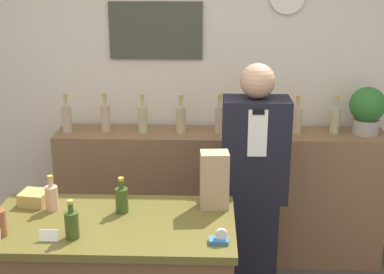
% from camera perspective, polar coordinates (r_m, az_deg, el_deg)
% --- Properties ---
extents(back_wall, '(5.20, 0.09, 2.70)m').
position_cam_1_polar(back_wall, '(4.03, 0.06, 6.24)').
color(back_wall, beige).
rests_on(back_wall, ground_plane).
extents(back_shelf, '(2.39, 0.37, 1.01)m').
position_cam_1_polar(back_shelf, '(4.05, 2.97, -6.35)').
color(back_shelf, brown).
rests_on(back_shelf, ground_plane).
extents(shopkeeper, '(0.41, 0.26, 1.61)m').
position_cam_1_polar(shopkeeper, '(3.43, 6.58, -5.63)').
color(shopkeeper, black).
rests_on(shopkeeper, ground_plane).
extents(potted_plant, '(0.25, 0.25, 0.34)m').
position_cam_1_polar(potted_plant, '(4.00, 18.19, 2.89)').
color(potted_plant, '#9E998E').
rests_on(potted_plant, back_shelf).
extents(paper_bag, '(0.16, 0.13, 0.31)m').
position_cam_1_polar(paper_bag, '(2.83, 2.40, -4.59)').
color(paper_bag, tan).
rests_on(paper_bag, display_counter).
extents(tape_dispenser, '(0.09, 0.06, 0.07)m').
position_cam_1_polar(tape_dispenser, '(2.53, 2.96, -10.76)').
color(tape_dispenser, '#2D66A8').
rests_on(tape_dispenser, display_counter).
extents(price_card_right, '(0.09, 0.02, 0.06)m').
position_cam_1_polar(price_card_right, '(2.63, -15.02, -10.11)').
color(price_card_right, white).
rests_on(price_card_right, display_counter).
extents(gift_box, '(0.16, 0.15, 0.07)m').
position_cam_1_polar(gift_box, '(3.03, -16.46, -6.23)').
color(gift_box, tan).
rests_on(gift_box, display_counter).
extents(counter_bottle_1, '(0.07, 0.07, 0.19)m').
position_cam_1_polar(counter_bottle_1, '(2.92, -14.74, -6.22)').
color(counter_bottle_1, tan).
rests_on(counter_bottle_1, display_counter).
extents(counter_bottle_2, '(0.07, 0.07, 0.19)m').
position_cam_1_polar(counter_bottle_2, '(2.61, -12.70, -9.03)').
color(counter_bottle_2, '#374A1A').
rests_on(counter_bottle_2, display_counter).
extents(counter_bottle_3, '(0.07, 0.07, 0.19)m').
position_cam_1_polar(counter_bottle_3, '(2.82, -7.50, -6.60)').
color(counter_bottle_3, '#344C1C').
rests_on(counter_bottle_3, display_counter).
extents(shelf_bottle_0, '(0.07, 0.07, 0.28)m').
position_cam_1_polar(shelf_bottle_0, '(3.97, -13.22, 2.00)').
color(shelf_bottle_0, tan).
rests_on(shelf_bottle_0, back_shelf).
extents(shelf_bottle_1, '(0.07, 0.07, 0.28)m').
position_cam_1_polar(shelf_bottle_1, '(3.94, -9.22, 2.12)').
color(shelf_bottle_1, tan).
rests_on(shelf_bottle_1, back_shelf).
extents(shelf_bottle_2, '(0.07, 0.07, 0.28)m').
position_cam_1_polar(shelf_bottle_2, '(3.87, -5.26, 2.02)').
color(shelf_bottle_2, tan).
rests_on(shelf_bottle_2, back_shelf).
extents(shelf_bottle_3, '(0.07, 0.07, 0.28)m').
position_cam_1_polar(shelf_bottle_3, '(3.84, -1.18, 1.96)').
color(shelf_bottle_3, tan).
rests_on(shelf_bottle_3, back_shelf).
extents(shelf_bottle_4, '(0.07, 0.07, 0.28)m').
position_cam_1_polar(shelf_bottle_4, '(3.86, 2.94, 2.03)').
color(shelf_bottle_4, tan).
rests_on(shelf_bottle_4, back_shelf).
extents(shelf_bottle_5, '(0.07, 0.07, 0.28)m').
position_cam_1_polar(shelf_bottle_5, '(3.86, 7.05, 1.92)').
color(shelf_bottle_5, tan).
rests_on(shelf_bottle_5, back_shelf).
extents(shelf_bottle_6, '(0.07, 0.07, 0.28)m').
position_cam_1_polar(shelf_bottle_6, '(3.89, 11.12, 1.82)').
color(shelf_bottle_6, tan).
rests_on(shelf_bottle_6, back_shelf).
extents(shelf_bottle_7, '(0.07, 0.07, 0.28)m').
position_cam_1_polar(shelf_bottle_7, '(3.97, 15.01, 1.85)').
color(shelf_bottle_7, tan).
rests_on(shelf_bottle_7, back_shelf).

